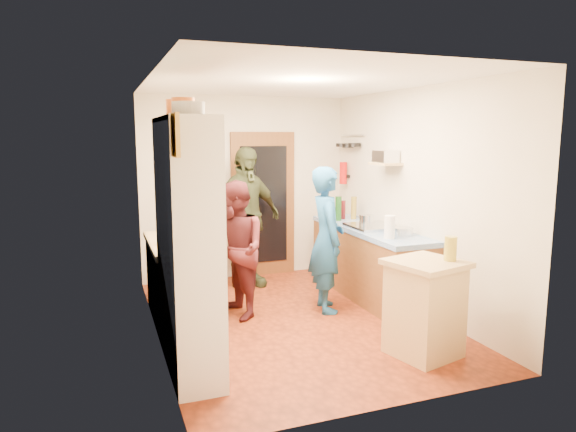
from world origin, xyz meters
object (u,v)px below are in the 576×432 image
person_left (237,249)px  person_back (246,218)px  right_counter_base (369,264)px  person_hob (330,240)px  hutch_body (188,247)px  island_base (424,311)px

person_left → person_back: person_back is taller
person_left → right_counter_base: bearing=84.2°
right_counter_base → person_back: person_back is taller
person_hob → person_back: size_ratio=0.89×
hutch_body → right_counter_base: size_ratio=1.00×
hutch_body → person_hob: 2.06m
person_hob → person_back: (-0.65, 1.28, 0.11)m
person_left → island_base: bearing=30.0°
hutch_body → person_hob: hutch_body is taller
person_back → hutch_body: bearing=-135.9°
right_counter_base → person_left: bearing=-176.0°
person_left → person_back: size_ratio=0.82×
island_base → person_hob: size_ratio=0.51×
person_back → island_base: bearing=-89.6°
hutch_body → island_base: 2.26m
right_counter_base → person_hob: bearing=-155.3°
person_hob → person_back: person_back is taller
right_counter_base → person_hob: 0.89m
person_hob → hutch_body: bearing=128.6°
hutch_body → right_counter_base: (2.50, 1.30, -0.68)m
island_base → person_left: size_ratio=0.55×
hutch_body → right_counter_base: 2.90m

